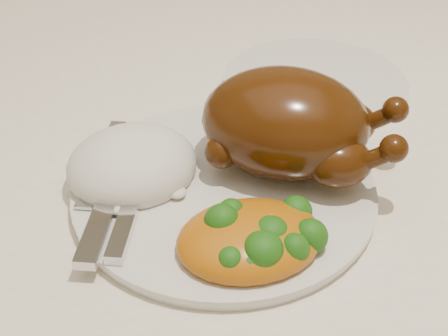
{
  "coord_description": "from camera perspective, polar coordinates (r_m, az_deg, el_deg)",
  "views": [
    {
      "loc": [
        -0.06,
        -0.56,
        1.13
      ],
      "look_at": [
        -0.01,
        -0.13,
        0.8
      ],
      "focal_mm": 50.0,
      "sensor_mm": 36.0,
      "label": 1
    }
  ],
  "objects": [
    {
      "name": "dining_table",
      "position": [
        0.73,
        -0.3,
        -2.31
      ],
      "size": [
        1.6,
        0.9,
        0.76
      ],
      "color": "brown",
      "rests_on": "floor"
    },
    {
      "name": "rice_mound",
      "position": [
        0.57,
        -8.37,
        0.22
      ],
      "size": [
        0.14,
        0.14,
        0.06
      ],
      "rotation": [
        0.0,
        0.0,
        0.29
      ],
      "color": "white",
      "rests_on": "dinner_plate"
    },
    {
      "name": "roast_chicken",
      "position": [
        0.56,
        6.05,
        4.04
      ],
      "size": [
        0.2,
        0.16,
        0.1
      ],
      "rotation": [
        0.0,
        0.0,
        -0.36
      ],
      "color": "#401E06",
      "rests_on": "dinner_plate"
    },
    {
      "name": "cutlery",
      "position": [
        0.54,
        -10.21,
        -3.16
      ],
      "size": [
        0.06,
        0.2,
        0.01
      ],
      "rotation": [
        0.0,
        0.0,
        -0.21
      ],
      "color": "silver",
      "rests_on": "dinner_plate"
    },
    {
      "name": "mac_and_cheese",
      "position": [
        0.49,
        3.08,
        -6.39
      ],
      "size": [
        0.13,
        0.1,
        0.05
      ],
      "rotation": [
        0.0,
        0.0,
        0.12
      ],
      "color": "#BC680C",
      "rests_on": "dinner_plate"
    },
    {
      "name": "tablecloth",
      "position": [
        0.68,
        -0.32,
        2.43
      ],
      "size": [
        1.73,
        1.03,
        0.18
      ],
      "color": "beige",
      "rests_on": "dining_table"
    },
    {
      "name": "side_plate",
      "position": [
        0.73,
        8.27,
        7.74
      ],
      "size": [
        0.27,
        0.27,
        0.01
      ],
      "primitive_type": "cylinder",
      "rotation": [
        0.0,
        0.0,
        0.35
      ],
      "color": "silver",
      "rests_on": "tablecloth"
    },
    {
      "name": "dinner_plate",
      "position": [
        0.56,
        -0.0,
        -2.09
      ],
      "size": [
        0.28,
        0.28,
        0.01
      ],
      "primitive_type": "cylinder",
      "rotation": [
        0.0,
        0.0,
        0.06
      ],
      "color": "silver",
      "rests_on": "tablecloth"
    }
  ]
}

